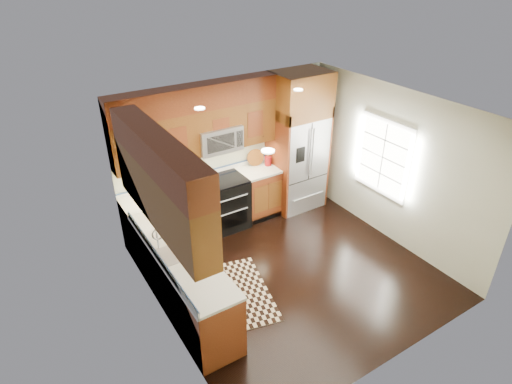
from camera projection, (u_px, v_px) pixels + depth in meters
ground at (290, 271)px, 6.69m from camera, size 4.00×4.00×0.00m
wall_back at (226, 151)px, 7.53m from camera, size 4.00×0.02×2.60m
wall_left at (160, 245)px, 5.12m from camera, size 0.02×4.00×2.60m
wall_right at (392, 167)px, 6.98m from camera, size 0.02×4.00×2.60m
window at (383, 157)px, 7.07m from camera, size 0.04×1.10×1.30m
base_cabinets at (192, 244)px, 6.56m from camera, size 2.85×3.00×0.90m
countertop at (195, 212)px, 6.48m from camera, size 2.86×3.01×0.04m
upper_cabinets at (184, 144)px, 5.96m from camera, size 2.85×3.00×1.15m
range at (224, 203)px, 7.57m from camera, size 0.76×0.67×0.95m
microwave at (218, 139)px, 7.08m from camera, size 0.76×0.40×0.42m
refrigerator at (298, 142)px, 7.85m from camera, size 0.98×0.75×2.60m
sink_faucet at (176, 248)px, 5.56m from camera, size 0.54×0.44×0.37m
rug at (238, 293)px, 6.26m from camera, size 1.17×1.60×0.01m
knife_block at (199, 179)px, 7.10m from camera, size 0.13×0.16×0.31m
utensil_crock at (268, 159)px, 7.79m from camera, size 0.14×0.14×0.36m
cutting_board at (255, 165)px, 7.85m from camera, size 0.37×0.37×0.02m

